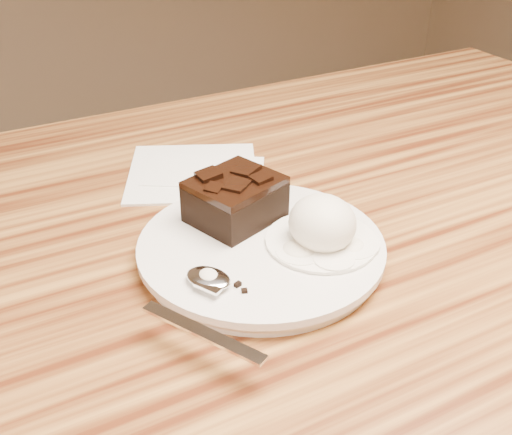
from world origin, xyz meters
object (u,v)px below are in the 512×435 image
ice_cream_scoop (322,223)px  spoon (209,280)px  plate (261,250)px  brownie (235,202)px  napkin (193,171)px

ice_cream_scoop → spoon: size_ratio=0.39×
plate → brownie: bearing=92.7°
plate → spoon: (-0.07, -0.04, 0.01)m
ice_cream_scoop → napkin: (-0.04, 0.22, -0.04)m
plate → napkin: size_ratio=1.54×
ice_cream_scoop → napkin: 0.23m
plate → spoon: 0.08m
brownie → spoon: brownie is taller
plate → brownie: brownie is taller
spoon → brownie: bearing=23.3°
ice_cream_scoop → spoon: ice_cream_scoop is taller
napkin → plate: bearing=-93.7°
plate → napkin: (0.01, 0.19, -0.01)m
plate → spoon: size_ratio=1.40×
napkin → spoon: bearing=-109.7°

